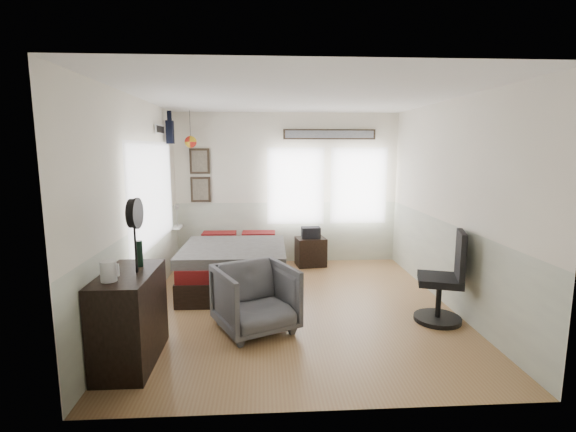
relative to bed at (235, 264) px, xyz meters
name	(u,v)px	position (x,y,z in m)	size (l,w,h in m)	color
ground_plane	(297,306)	(0.87, -0.94, -0.33)	(4.00, 4.50, 0.01)	#9F6E43
room_shell	(291,184)	(0.80, -0.76, 1.29)	(4.02, 4.52, 2.71)	beige
wall_decor	(223,147)	(-0.23, 1.01, 1.78)	(3.55, 1.32, 1.44)	black
bed	(235,264)	(0.00, 0.00, 0.00)	(1.52, 2.08, 0.66)	black
dresser	(130,318)	(-0.87, -2.29, 0.13)	(0.48, 1.00, 0.90)	black
armchair	(255,298)	(0.33, -1.65, 0.06)	(0.81, 0.84, 0.76)	#515058
nightstand	(311,252)	(1.27, 0.99, -0.07)	(0.50, 0.40, 0.50)	black
task_chair	(445,285)	(2.59, -1.55, 0.13)	(0.62, 0.62, 1.12)	black
kettle	(109,271)	(-0.94, -2.54, 0.67)	(0.16, 0.14, 0.18)	silver
bottle	(139,254)	(-0.81, -2.08, 0.71)	(0.07, 0.07, 0.26)	black
stand_fan	(135,215)	(-0.77, -2.28, 1.14)	(0.09, 0.30, 0.72)	black
black_bag	(311,233)	(1.27, 0.99, 0.28)	(0.33, 0.21, 0.19)	black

